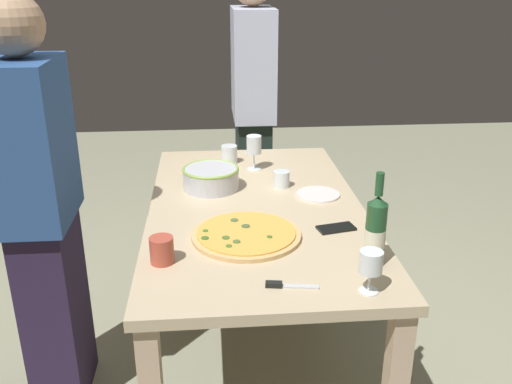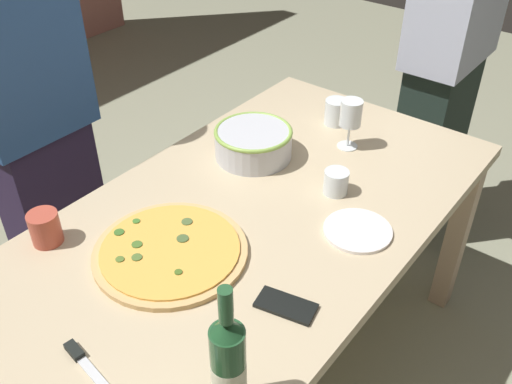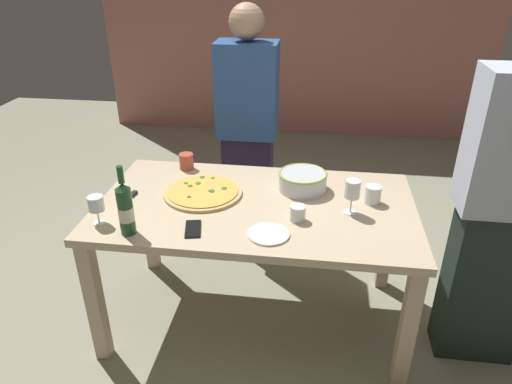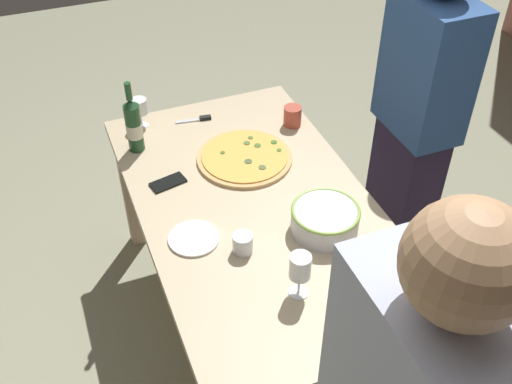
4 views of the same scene
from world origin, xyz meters
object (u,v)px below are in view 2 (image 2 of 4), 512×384
at_px(dining_table, 256,234).
at_px(wine_glass_near_pizza, 351,115).
at_px(person_host, 32,123).
at_px(person_guest_left, 449,54).
at_px(serving_bowl, 253,142).
at_px(wine_bottle, 228,365).
at_px(pizza_knife, 83,361).
at_px(pizza, 170,251).
at_px(cup_ceramic, 336,182).
at_px(cell_phone, 286,306).
at_px(cup_spare, 336,112).
at_px(side_plate, 358,231).
at_px(cup_amber, 45,228).

height_order(dining_table, wine_glass_near_pizza, wine_glass_near_pizza).
relative_size(person_host, person_guest_left, 0.94).
bearing_deg(person_guest_left, serving_bowl, -12.06).
distance_m(wine_bottle, person_host, 1.24).
height_order(pizza_knife, person_host, person_host).
distance_m(pizza, cup_ceramic, 0.55).
height_order(pizza, person_guest_left, person_guest_left).
xyz_separation_m(wine_glass_near_pizza, cell_phone, (-0.72, -0.26, -0.12)).
bearing_deg(cup_ceramic, cup_spare, 31.62).
relative_size(serving_bowl, cup_ceramic, 3.41).
bearing_deg(side_plate, serving_bowl, 74.72).
bearing_deg(person_guest_left, pizza, -1.63).
xyz_separation_m(wine_glass_near_pizza, cup_ceramic, (-0.25, -0.11, -0.09)).
relative_size(wine_glass_near_pizza, cup_ceramic, 2.30).
bearing_deg(dining_table, pizza_knife, -176.82).
distance_m(serving_bowl, person_host, 0.76).
bearing_deg(cup_ceramic, person_host, 111.76).
distance_m(pizza, pizza_knife, 0.38).
height_order(side_plate, cell_phone, same).
bearing_deg(serving_bowl, side_plate, -105.28).
relative_size(pizza, cup_amber, 4.42).
xyz_separation_m(cell_phone, person_guest_left, (1.41, 0.21, 0.12)).
distance_m(cup_spare, side_plate, 0.61).
xyz_separation_m(dining_table, cell_phone, (-0.25, -0.29, 0.10)).
distance_m(wine_bottle, pizza_knife, 0.36).
xyz_separation_m(serving_bowl, cup_spare, (0.36, -0.10, -0.01)).
height_order(serving_bowl, cup_amber, serving_bowl).
relative_size(dining_table, cup_spare, 17.40).
xyz_separation_m(dining_table, wine_bottle, (-0.54, -0.35, 0.22)).
bearing_deg(cup_ceramic, pizza_knife, 173.43).
bearing_deg(wine_glass_near_pizza, pizza, 173.04).
bearing_deg(pizza_knife, side_plate, -18.35).
bearing_deg(cup_spare, person_host, 135.31).
xyz_separation_m(pizza, pizza_knife, (-0.36, -0.10, -0.00)).
relative_size(pizza, person_host, 0.25).
distance_m(pizza, person_guest_left, 1.46).
xyz_separation_m(dining_table, wine_glass_near_pizza, (0.47, -0.03, 0.22)).
height_order(pizza_knife, person_guest_left, person_guest_left).
bearing_deg(person_guest_left, side_plate, 14.91).
bearing_deg(cell_phone, pizza, -96.26).
bearing_deg(cell_phone, cup_spare, -168.04).
relative_size(pizza, cell_phone, 2.86).
distance_m(serving_bowl, cup_ceramic, 0.32).
distance_m(pizza, wine_glass_near_pizza, 0.77).
bearing_deg(pizza, side_plate, -41.95).
height_order(pizza, cup_spare, cup_spare).
relative_size(wine_glass_near_pizza, pizza_knife, 1.04).
bearing_deg(wine_glass_near_pizza, person_guest_left, -4.27).
bearing_deg(person_host, dining_table, -0.00).
bearing_deg(cup_spare, wine_glass_near_pizza, -133.65).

